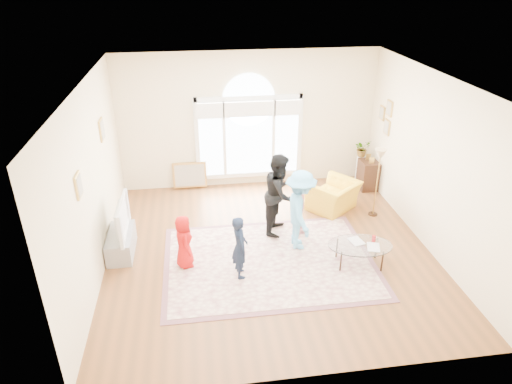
{
  "coord_description": "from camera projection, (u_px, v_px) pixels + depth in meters",
  "views": [
    {
      "loc": [
        -1.26,
        -7.14,
        4.88
      ],
      "look_at": [
        -0.21,
        0.3,
        1.1
      ],
      "focal_mm": 32.0,
      "sensor_mm": 36.0,
      "label": 1
    }
  ],
  "objects": [
    {
      "name": "tv_console",
      "position": [
        121.0,
        243.0,
        8.49
      ],
      "size": [
        0.45,
        1.0,
        0.42
      ],
      "primitive_type": "cube",
      "color": "gray",
      "rests_on": "ground"
    },
    {
      "name": "child_navy",
      "position": [
        240.0,
        247.0,
        7.69
      ],
      "size": [
        0.3,
        0.43,
        1.14
      ],
      "primitive_type": "imported",
      "rotation": [
        0.0,
        0.0,
        1.63
      ],
      "color": "#152036",
      "rests_on": "area_rug"
    },
    {
      "name": "television",
      "position": [
        118.0,
        218.0,
        8.25
      ],
      "size": [
        0.17,
        1.13,
        0.65
      ],
      "color": "black",
      "rests_on": "tv_console"
    },
    {
      "name": "rug_border",
      "position": [
        269.0,
        262.0,
        8.32
      ],
      "size": [
        3.8,
        2.8,
        0.01
      ],
      "primitive_type": "cube",
      "color": "#7B4D56",
      "rests_on": "ground"
    },
    {
      "name": "floor_lamp",
      "position": [
        380.0,
        160.0,
        9.32
      ],
      "size": [
        0.27,
        0.27,
        1.51
      ],
      "color": "black",
      "rests_on": "ground"
    },
    {
      "name": "plant_pedestal",
      "position": [
        360.0,
        169.0,
        11.19
      ],
      "size": [
        0.2,
        0.2,
        0.7
      ],
      "primitive_type": "cylinder",
      "color": "white",
      "rests_on": "ground"
    },
    {
      "name": "room_shell",
      "position": [
        250.0,
        124.0,
        10.47
      ],
      "size": [
        6.0,
        6.0,
        6.0
      ],
      "color": "beige",
      "rests_on": "ground"
    },
    {
      "name": "coffee_table",
      "position": [
        360.0,
        246.0,
        8.07
      ],
      "size": [
        1.23,
        0.87,
        0.54
      ],
      "rotation": [
        0.0,
        0.0,
        -0.13
      ],
      "color": "silver",
      "rests_on": "ground"
    },
    {
      "name": "side_cabinet",
      "position": [
        368.0,
        175.0,
        10.9
      ],
      "size": [
        0.4,
        0.5,
        0.7
      ],
      "primitive_type": "cube",
      "color": "black",
      "rests_on": "ground"
    },
    {
      "name": "child_blue",
      "position": [
        300.0,
        210.0,
        8.42
      ],
      "size": [
        0.6,
        1.02,
        1.55
      ],
      "primitive_type": "imported",
      "rotation": [
        0.0,
        0.0,
        1.55
      ],
      "color": "#62BBF2",
      "rests_on": "area_rug"
    },
    {
      "name": "area_rug",
      "position": [
        269.0,
        261.0,
        8.32
      ],
      "size": [
        3.6,
        2.6,
        0.02
      ],
      "primitive_type": "cube",
      "color": "beige",
      "rests_on": "ground"
    },
    {
      "name": "child_red",
      "position": [
        184.0,
        242.0,
        7.98
      ],
      "size": [
        0.4,
        0.54,
        0.99
      ],
      "primitive_type": "imported",
      "rotation": [
        0.0,
        0.0,
        1.77
      ],
      "color": "#B7100F",
      "rests_on": "area_rug"
    },
    {
      "name": "child_pink",
      "position": [
        298.0,
        205.0,
        8.98
      ],
      "size": [
        0.32,
        0.71,
        1.19
      ],
      "primitive_type": "imported",
      "rotation": [
        0.0,
        0.0,
        1.52
      ],
      "color": "#FAACB4",
      "rests_on": "area_rug"
    },
    {
      "name": "ground",
      "position": [
        269.0,
        250.0,
        8.67
      ],
      "size": [
        6.0,
        6.0,
        0.0
      ],
      "primitive_type": "plane",
      "color": "brown",
      "rests_on": "ground"
    },
    {
      "name": "child_black",
      "position": [
        280.0,
        194.0,
        8.92
      ],
      "size": [
        0.88,
        0.97,
        1.64
      ],
      "primitive_type": "imported",
      "rotation": [
        0.0,
        0.0,
        1.18
      ],
      "color": "black",
      "rests_on": "area_rug"
    },
    {
      "name": "armchair",
      "position": [
        333.0,
        196.0,
        9.97
      ],
      "size": [
        1.32,
        1.3,
        0.65
      ],
      "primitive_type": "imported",
      "rotation": [
        0.0,
        0.0,
        3.82
      ],
      "color": "gold",
      "rests_on": "ground"
    },
    {
      "name": "potted_plant",
      "position": [
        362.0,
        148.0,
        10.94
      ],
      "size": [
        0.44,
        0.41,
        0.41
      ],
      "primitive_type": "imported",
      "rotation": [
        0.0,
        0.0,
        0.28
      ],
      "color": "#33722D",
      "rests_on": "plant_pedestal"
    },
    {
      "name": "leaning_picture",
      "position": [
        191.0,
        188.0,
        11.05
      ],
      "size": [
        0.8,
        0.14,
        0.62
      ],
      "primitive_type": "cube",
      "rotation": [
        -0.14,
        0.0,
        0.0
      ],
      "color": "tan",
      "rests_on": "ground"
    }
  ]
}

